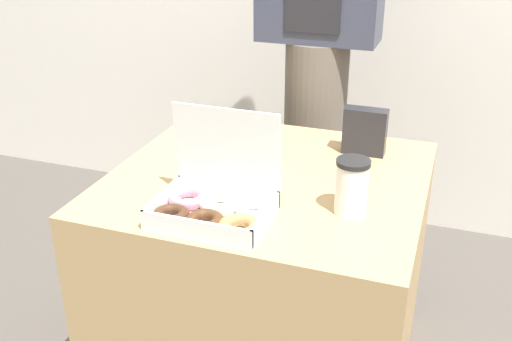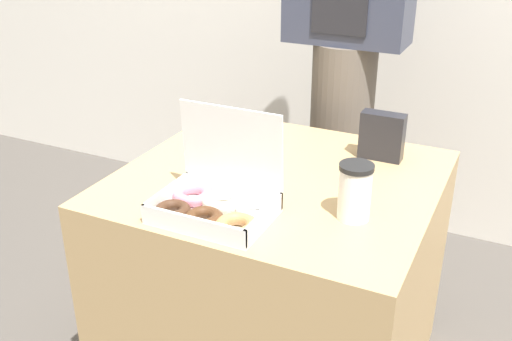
% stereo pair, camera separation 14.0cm
% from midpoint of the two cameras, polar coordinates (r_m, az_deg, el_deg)
% --- Properties ---
extents(table, '(0.87, 0.82, 0.71)m').
position_cam_midpoint_polar(table, '(1.88, -1.10, -10.33)').
color(table, tan).
rests_on(table, ground_plane).
extents(donut_box, '(0.32, 0.24, 0.26)m').
position_cam_midpoint_polar(donut_box, '(1.48, -6.69, -3.28)').
color(donut_box, white).
rests_on(donut_box, table).
extents(coffee_cup, '(0.09, 0.09, 0.14)m').
position_cam_midpoint_polar(coffee_cup, '(1.48, 6.45, -1.60)').
color(coffee_cup, white).
rests_on(coffee_cup, table).
extents(napkin_holder, '(0.13, 0.05, 0.14)m').
position_cam_midpoint_polar(napkin_holder, '(1.84, 8.19, 3.66)').
color(napkin_holder, '#232328').
rests_on(napkin_holder, table).
extents(person_customer, '(0.43, 0.24, 1.76)m').
position_cam_midpoint_polar(person_customer, '(2.24, 4.14, 12.41)').
color(person_customer, '#665B51').
rests_on(person_customer, ground_plane).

